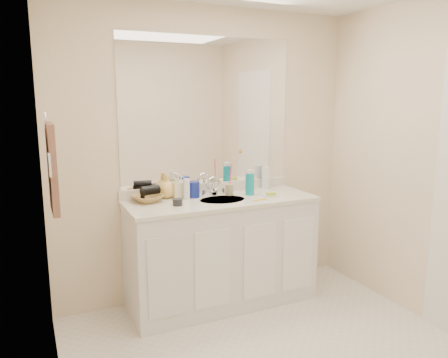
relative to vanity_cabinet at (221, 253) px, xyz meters
The scene contains 26 objects.
wall_back 0.82m from the vanity_cabinet, 90.00° to the left, with size 2.60×0.02×2.40m, color beige.
wall_left 1.83m from the vanity_cabinet, 141.75° to the right, with size 0.02×2.60×2.40m, color beige.
vanity_cabinet is the anchor object (origin of this frame).
countertop 0.44m from the vanity_cabinet, ahead, with size 1.52×0.57×0.03m, color silver.
backsplash 0.56m from the vanity_cabinet, 90.00° to the left, with size 1.52×0.03×0.08m, color silver.
sink_basin 0.44m from the vanity_cabinet, 90.00° to the right, with size 0.37×0.37×0.02m, color silver.
faucet 0.53m from the vanity_cabinet, 90.00° to the left, with size 0.02×0.02×0.11m, color silver.
mirror 1.17m from the vanity_cabinet, 90.00° to the left, with size 1.48×0.01×1.20m, color white.
blue_mug 0.57m from the vanity_cabinet, 140.43° to the left, with size 0.09×0.09×0.13m, color navy.
tan_cup 0.53m from the vanity_cabinet, 40.94° to the left, with size 0.07×0.07×0.09m, color #BDB385.
toothbrush 0.63m from the vanity_cabinet, 38.70° to the left, with size 0.01×0.01×0.22m, color #FF438C.
mouthwash_bottle 0.61m from the vanity_cabinet, ahead, with size 0.07×0.07×0.18m, color #0D8F9F.
clear_pump_bottle 0.78m from the vanity_cabinet, 20.86° to the left, with size 0.07×0.07×0.19m, color silver.
soap_dish 0.62m from the vanity_cabinet, 13.49° to the right, with size 0.11×0.09×0.01m, color white.
green_soap 0.63m from the vanity_cabinet, 13.49° to the right, with size 0.07×0.05×0.03m, color #A8C730.
orange_comb 0.55m from the vanity_cabinet, 31.49° to the right, with size 0.13×0.03×0.01m, color orange.
dark_jar 0.62m from the vanity_cabinet, behind, with size 0.07×0.07×0.05m, color black.
extra_white_bottle 0.60m from the vanity_cabinet, 156.31° to the left, with size 0.05×0.05×0.16m, color white.
soap_bottle_white 0.64m from the vanity_cabinet, 139.73° to the left, with size 0.06×0.06×0.17m, color white.
soap_bottle_cream 0.66m from the vanity_cabinet, 147.94° to the left, with size 0.09×0.09×0.19m, color beige.
soap_bottle_yellow 0.71m from the vanity_cabinet, 149.83° to the left, with size 0.15×0.15×0.19m, color #ECBE5B.
wicker_basket 0.75m from the vanity_cabinet, 165.27° to the left, with size 0.23×0.23×0.06m, color #A67F43.
hair_dryer 0.78m from the vanity_cabinet, 164.75° to the left, with size 0.07×0.07×0.15m, color black.
towel_ring 1.71m from the vanity_cabinet, 168.86° to the right, with size 0.11×0.11×0.01m, color silver.
hand_towel 1.52m from the vanity_cabinet, 168.69° to the right, with size 0.04×0.32×0.55m, color brown.
switch_plate 1.61m from the vanity_cabinet, 160.52° to the right, with size 0.01×0.09×0.13m, color white.
Camera 1 is at (-1.39, -2.06, 1.68)m, focal length 35.00 mm.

